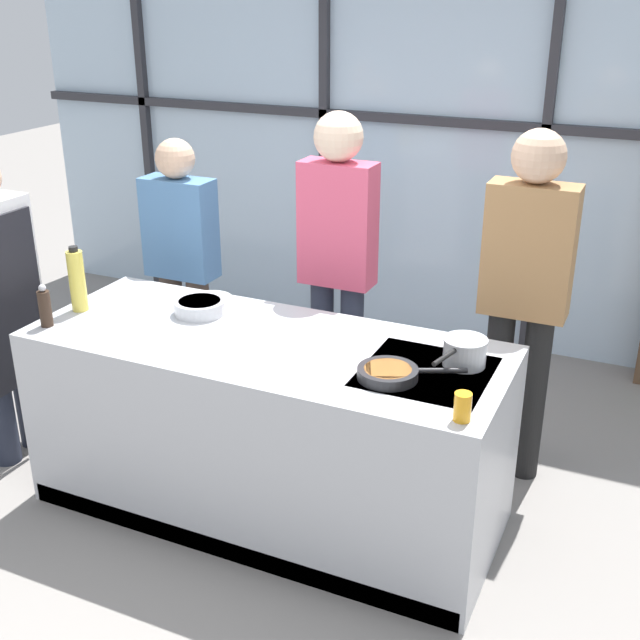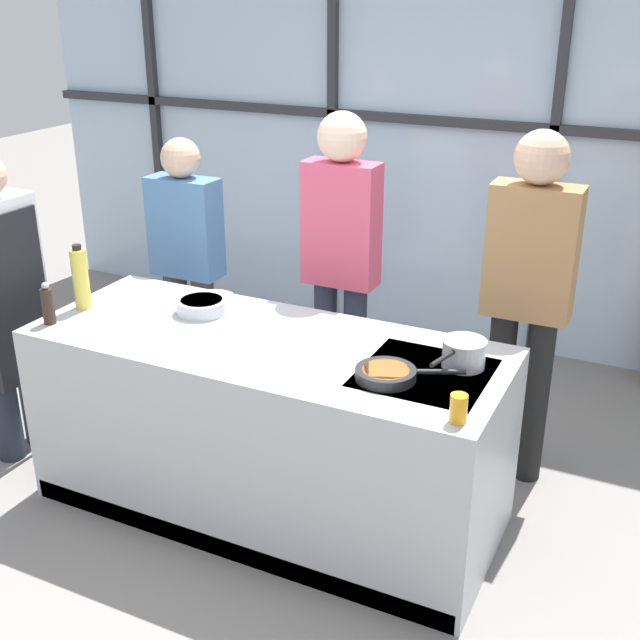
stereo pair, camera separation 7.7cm
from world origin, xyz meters
name	(u,v)px [view 2 (the right image)]	position (x,y,z in m)	size (l,w,h in m)	color
ground_plane	(270,506)	(0.00, 0.00, 0.00)	(18.00, 18.00, 0.00)	gray
back_window_wall	(438,140)	(0.00, 2.40, 1.40)	(6.40, 0.10, 2.80)	silver
demo_island	(268,427)	(0.00, 0.00, 0.45)	(2.19, 0.86, 0.90)	#B7BABF
chef	(2,292)	(-1.48, -0.12, 0.93)	(0.23, 0.44, 1.64)	#232838
spectator_far_left	(187,257)	(-0.99, 0.82, 0.91)	(0.42, 0.22, 1.60)	#47382D
spectator_center_left	(341,255)	(0.00, 0.82, 1.06)	(0.39, 0.25, 1.80)	#232838
spectator_center_right	(528,288)	(0.99, 0.82, 1.04)	(0.42, 0.25, 1.79)	black
frying_pan	(387,374)	(0.64, -0.12, 0.93)	(0.42, 0.27, 0.04)	#232326
saucepan	(464,353)	(0.88, 0.12, 0.97)	(0.19, 0.34, 0.12)	silver
white_plate	(213,298)	(-0.48, 0.32, 0.91)	(0.23, 0.23, 0.01)	white
mixing_bowl	(202,305)	(-0.44, 0.15, 0.94)	(0.25, 0.25, 0.07)	silver
oil_bottle	(81,278)	(-1.00, -0.06, 1.06)	(0.08, 0.08, 0.33)	#E0CC4C
pepper_grinder	(48,305)	(-1.01, -0.28, 0.99)	(0.06, 0.06, 0.21)	#332319
juice_glass_near	(458,409)	(1.00, -0.33, 0.96)	(0.07, 0.07, 0.11)	orange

